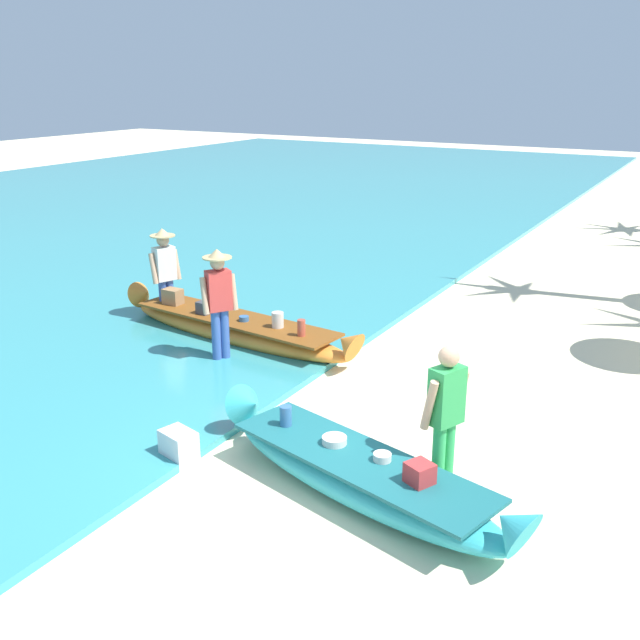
{
  "coord_description": "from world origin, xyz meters",
  "views": [
    {
      "loc": [
        3.42,
        -6.26,
        4.29
      ],
      "look_at": [
        -1.57,
        2.46,
        0.9
      ],
      "focal_mm": 41.18,
      "sensor_mm": 36.0,
      "label": 1
    }
  ],
  "objects_px": {
    "boat_cyan_foreground": "(360,475)",
    "person_vendor_assistant": "(165,269)",
    "cooler_box": "(179,447)",
    "boat_orange_midground": "(235,328)",
    "person_tourist_customer": "(446,412)",
    "person_vendor_hatted": "(219,299)"
  },
  "relations": [
    {
      "from": "boat_cyan_foreground",
      "to": "person_vendor_assistant",
      "type": "relative_size",
      "value": 2.31
    },
    {
      "from": "cooler_box",
      "to": "boat_cyan_foreground",
      "type": "bearing_deg",
      "value": 24.37
    },
    {
      "from": "boat_orange_midground",
      "to": "person_vendor_assistant",
      "type": "distance_m",
      "value": 1.82
    },
    {
      "from": "person_tourist_customer",
      "to": "cooler_box",
      "type": "xyz_separation_m",
      "value": [
        -2.86,
        -0.91,
        -0.75
      ]
    },
    {
      "from": "boat_cyan_foreground",
      "to": "boat_orange_midground",
      "type": "distance_m",
      "value": 5.09
    },
    {
      "from": "boat_cyan_foreground",
      "to": "boat_orange_midground",
      "type": "relative_size",
      "value": 0.81
    },
    {
      "from": "person_vendor_hatted",
      "to": "person_tourist_customer",
      "type": "xyz_separation_m",
      "value": [
        4.28,
        -1.77,
        -0.11
      ]
    },
    {
      "from": "person_tourist_customer",
      "to": "person_vendor_hatted",
      "type": "bearing_deg",
      "value": 157.51
    },
    {
      "from": "boat_cyan_foreground",
      "to": "person_tourist_customer",
      "type": "relative_size",
      "value": 2.4
    },
    {
      "from": "boat_orange_midground",
      "to": "cooler_box",
      "type": "relative_size",
      "value": 12.01
    },
    {
      "from": "person_vendor_assistant",
      "to": "cooler_box",
      "type": "distance_m",
      "value": 5.19
    },
    {
      "from": "boat_cyan_foreground",
      "to": "cooler_box",
      "type": "relative_size",
      "value": 9.77
    },
    {
      "from": "person_vendor_hatted",
      "to": "person_tourist_customer",
      "type": "relative_size",
      "value": 1.09
    },
    {
      "from": "boat_cyan_foreground",
      "to": "person_tourist_customer",
      "type": "height_order",
      "value": "person_tourist_customer"
    },
    {
      "from": "cooler_box",
      "to": "person_tourist_customer",
      "type": "bearing_deg",
      "value": 32.11
    },
    {
      "from": "person_tourist_customer",
      "to": "cooler_box",
      "type": "distance_m",
      "value": 3.1
    },
    {
      "from": "boat_cyan_foreground",
      "to": "person_vendor_assistant",
      "type": "height_order",
      "value": "person_vendor_assistant"
    },
    {
      "from": "boat_cyan_foreground",
      "to": "cooler_box",
      "type": "xyz_separation_m",
      "value": [
        -2.15,
        -0.38,
        -0.07
      ]
    },
    {
      "from": "person_vendor_hatted",
      "to": "person_vendor_assistant",
      "type": "height_order",
      "value": "person_vendor_hatted"
    },
    {
      "from": "person_vendor_hatted",
      "to": "cooler_box",
      "type": "bearing_deg",
      "value": -62.19
    },
    {
      "from": "person_vendor_hatted",
      "to": "cooler_box",
      "type": "xyz_separation_m",
      "value": [
        1.42,
        -2.69,
        -0.86
      ]
    },
    {
      "from": "boat_orange_midground",
      "to": "person_tourist_customer",
      "type": "bearing_deg",
      "value": -29.72
    }
  ]
}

